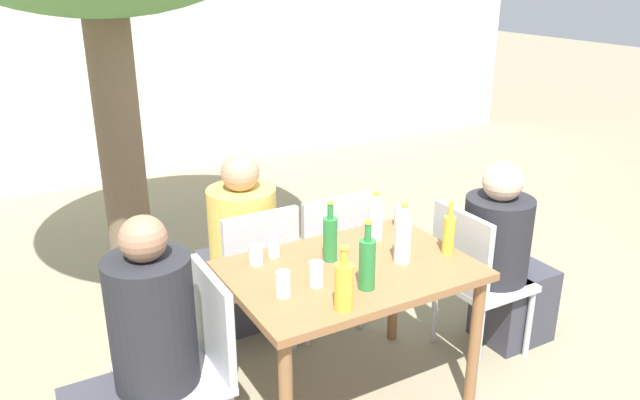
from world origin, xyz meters
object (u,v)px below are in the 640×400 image
at_px(water_bottle_0, 403,239).
at_px(water_bottle_2, 376,221).
at_px(patio_chair_3, 327,253).
at_px(drinking_glass_3, 274,245).
at_px(drinking_glass_1, 402,216).
at_px(oil_cruet_3, 344,285).
at_px(green_bottle_1, 330,238).
at_px(drinking_glass_0, 283,284).
at_px(drinking_glass_2, 256,254).
at_px(patio_chair_1, 474,274).
at_px(patio_chair_0, 191,359).
at_px(dining_table_front, 350,286).
at_px(person_seated_2, 239,253).
at_px(oil_cruet_4, 449,233).
at_px(person_seated_1, 505,264).
at_px(patio_chair_2, 254,271).
at_px(green_bottle_5, 367,263).
at_px(drinking_glass_4, 316,274).
at_px(person_seated_0, 137,368).

relative_size(water_bottle_0, water_bottle_2, 1.16).
height_order(patio_chair_3, drinking_glass_3, patio_chair_3).
xyz_separation_m(drinking_glass_1, drinking_glass_3, (-0.78, 0.01, -0.00)).
relative_size(patio_chair_3, oil_cruet_3, 3.12).
xyz_separation_m(green_bottle_1, drinking_glass_0, (-0.36, -0.21, -0.06)).
relative_size(patio_chair_3, drinking_glass_2, 9.09).
bearing_deg(patio_chair_1, patio_chair_0, 90.00).
distance_m(patio_chair_1, oil_cruet_3, 1.16).
xyz_separation_m(dining_table_front, drinking_glass_3, (-0.27, 0.29, 0.16)).
xyz_separation_m(person_seated_2, water_bottle_2, (0.53, -0.65, 0.34)).
distance_m(oil_cruet_4, drinking_glass_0, 0.93).
bearing_deg(water_bottle_0, person_seated_1, 5.03).
height_order(patio_chair_1, patio_chair_3, same).
distance_m(patio_chair_2, drinking_glass_2, 0.50).
height_order(patio_chair_1, water_bottle_0, water_bottle_0).
bearing_deg(oil_cruet_3, green_bottle_5, 28.67).
distance_m(dining_table_front, drinking_glass_3, 0.43).
relative_size(drinking_glass_2, drinking_glass_3, 0.80).
bearing_deg(patio_chair_3, person_seated_1, 142.22).
bearing_deg(drinking_glass_1, drinking_glass_0, -157.91).
xyz_separation_m(patio_chair_3, drinking_glass_3, (-0.51, -0.35, 0.31)).
relative_size(patio_chair_2, drinking_glass_4, 7.74).
bearing_deg(green_bottle_1, person_seated_1, -6.05).
xyz_separation_m(person_seated_1, person_seated_2, (-1.29, 0.87, 0.01)).
xyz_separation_m(green_bottle_1, drinking_glass_1, (0.56, 0.17, -0.06)).
distance_m(oil_cruet_3, green_bottle_5, 0.21).
xyz_separation_m(person_seated_1, drinking_glass_2, (-1.44, 0.26, 0.29)).
relative_size(person_seated_1, oil_cruet_4, 4.15).
xyz_separation_m(dining_table_front, person_seated_1, (1.06, -0.00, -0.14)).
relative_size(dining_table_front, water_bottle_0, 3.85).
distance_m(water_bottle_0, drinking_glass_1, 0.44).
relative_size(patio_chair_1, person_seated_0, 0.74).
xyz_separation_m(patio_chair_2, oil_cruet_3, (0.00, -0.95, 0.36)).
distance_m(water_bottle_0, oil_cruet_4, 0.26).
bearing_deg(patio_chair_0, green_bottle_5, 74.43).
bearing_deg(person_seated_0, oil_cruet_4, 86.17).
relative_size(person_seated_2, drinking_glass_4, 9.95).
bearing_deg(water_bottle_2, green_bottle_1, -162.93).
relative_size(patio_chair_2, oil_cruet_3, 3.12).
relative_size(oil_cruet_3, green_bottle_5, 0.88).
height_order(person_seated_1, oil_cruet_4, person_seated_1).
relative_size(person_seated_1, green_bottle_1, 3.67).
distance_m(dining_table_front, oil_cruet_4, 0.57).
bearing_deg(drinking_glass_3, patio_chair_3, 34.30).
distance_m(person_seated_2, drinking_glass_3, 0.65).
height_order(person_seated_2, oil_cruet_3, person_seated_2).
distance_m(patio_chair_2, person_seated_0, 1.04).
distance_m(dining_table_front, person_seated_1, 1.07).
relative_size(patio_chair_0, water_bottle_0, 2.97).
distance_m(patio_chair_0, green_bottle_1, 0.87).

